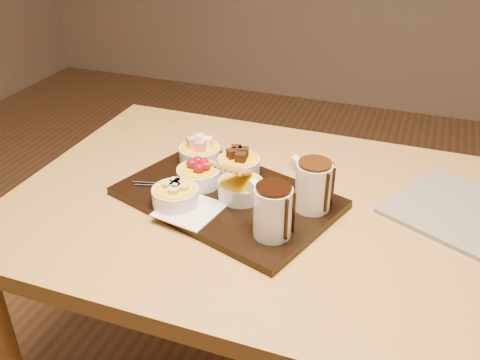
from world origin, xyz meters
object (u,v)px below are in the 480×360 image
(serving_board, at_px, (227,197))
(pitcher_dark_chocolate, at_px, (273,212))
(bowl_strawberries, at_px, (199,176))
(newspaper, at_px, (471,217))
(dining_table, at_px, (279,242))
(pitcher_milk_chocolate, at_px, (313,187))

(serving_board, height_order, pitcher_dark_chocolate, pitcher_dark_chocolate)
(bowl_strawberries, distance_m, newspaper, 0.59)
(dining_table, height_order, pitcher_dark_chocolate, pitcher_dark_chocolate)
(pitcher_dark_chocolate, relative_size, pitcher_milk_chocolate, 1.00)
(pitcher_milk_chocolate, bearing_deg, pitcher_dark_chocolate, -94.40)
(dining_table, height_order, serving_board, serving_board)
(serving_board, bearing_deg, newspaper, 30.81)
(dining_table, relative_size, bowl_strawberries, 12.00)
(newspaper, bearing_deg, pitcher_milk_chocolate, -136.61)
(dining_table, bearing_deg, newspaper, 12.96)
(pitcher_milk_chocolate, bearing_deg, bowl_strawberries, -163.61)
(serving_board, height_order, bowl_strawberries, bowl_strawberries)
(dining_table, relative_size, serving_board, 2.61)
(serving_board, height_order, newspaper, serving_board)
(bowl_strawberries, relative_size, newspaper, 0.32)
(dining_table, xyz_separation_m, newspaper, (0.39, 0.09, 0.10))
(dining_table, xyz_separation_m, serving_board, (-0.12, -0.02, 0.11))
(pitcher_milk_chocolate, relative_size, newspaper, 0.33)
(dining_table, xyz_separation_m, pitcher_dark_chocolate, (0.02, -0.13, 0.17))
(pitcher_dark_chocolate, distance_m, pitcher_milk_chocolate, 0.13)
(dining_table, bearing_deg, serving_board, -169.48)
(bowl_strawberries, bearing_deg, serving_board, -14.83)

